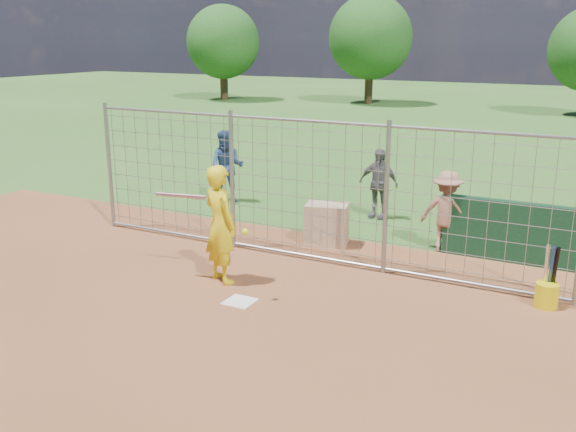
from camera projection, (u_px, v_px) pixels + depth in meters
The scene contains 12 objects.
ground at pixel (247, 298), 9.88m from camera, with size 100.00×100.00×0.00m, color #2D591E.
infield_dirt at pixel (111, 388), 7.32m from camera, with size 18.00×18.00×0.00m, color brown.
home_plate at pixel (240, 302), 9.71m from camera, with size 0.43×0.43×0.02m, color silver.
dugout_wall at pixel (517, 233), 11.29m from camera, with size 2.60×0.20×1.10m, color #11381E.
batter at pixel (220, 224), 10.31m from camera, with size 0.71×0.47×1.94m, color yellow.
bystander_a at pixel (227, 167), 15.39m from camera, with size 0.85×0.66×1.74m, color navy.
bystander_b at pixel (378, 183), 14.05m from camera, with size 0.91×0.38×1.56m, color #57555A.
bystander_c at pixel (447, 212), 11.84m from camera, with size 0.99×0.57×1.53m, color #966551.
equipment_bin at pixel (327, 224), 12.34m from camera, with size 0.80×0.55×0.80m, color tan.
equipment_in_play at pixel (196, 204), 10.07m from camera, with size 1.85×0.46×0.42m.
bucket_with_bats at pixel (547, 292), 9.47m from camera, with size 0.34×0.35×0.98m.
backstop_fence at pixel (305, 192), 11.25m from camera, with size 9.08×0.08×2.60m.
Camera 1 is at (4.82, -7.84, 3.88)m, focal length 40.00 mm.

